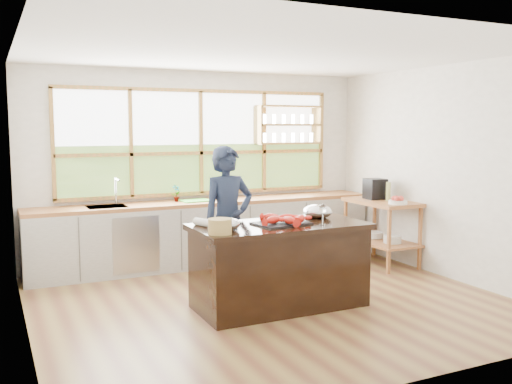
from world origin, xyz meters
TOP-DOWN VIEW (x-y plane):
  - ground_plane at (0.00, 0.00)m, footprint 5.00×5.00m
  - room_shell at (0.02, 0.51)m, footprint 5.02×4.52m
  - back_counter at (-0.02, 1.94)m, footprint 4.90×0.63m
  - right_shelf_unit at (2.19, 0.89)m, footprint 0.62×1.10m
  - island at (0.00, -0.20)m, footprint 1.85×0.90m
  - cook at (-0.31, 0.48)m, footprint 0.66×0.47m
  - potted_plant at (-0.45, 2.00)m, footprint 0.15×0.13m
  - cutting_board at (-0.19, 1.94)m, footprint 0.42×0.33m
  - espresso_machine at (2.19, 1.06)m, footprint 0.28×0.30m
  - wine_bottle at (2.24, 0.83)m, footprint 0.07×0.07m
  - fruit_bowl at (2.14, 0.50)m, footprint 0.25×0.25m
  - slate_board at (0.01, -0.22)m, footprint 0.60×0.47m
  - lobster_pile at (0.03, -0.25)m, footprint 0.52×0.48m
  - mixing_bowl_left at (-0.64, -0.28)m, footprint 0.28×0.28m
  - mixing_bowl_right at (0.58, -0.01)m, footprint 0.33×0.33m
  - wine_glass at (0.37, -0.45)m, footprint 0.08×0.08m
  - wicker_basket at (-0.78, -0.46)m, footprint 0.23×0.23m
  - parchment_roll at (-0.77, -0.02)m, footprint 0.18×0.31m

SIDE VIEW (x-z plane):
  - ground_plane at x=0.00m, z-range 0.00..0.00m
  - island at x=0.00m, z-range 0.00..0.90m
  - back_counter at x=-0.02m, z-range 0.00..0.90m
  - right_shelf_unit at x=2.19m, z-range 0.15..1.05m
  - cook at x=-0.31m, z-range 0.00..1.71m
  - cutting_board at x=-0.19m, z-range 0.90..0.91m
  - slate_board at x=0.01m, z-range 0.90..0.92m
  - parchment_roll at x=-0.77m, z-range 0.90..0.98m
  - fruit_bowl at x=2.14m, z-range 0.89..1.00m
  - lobster_pile at x=0.03m, z-range 0.92..1.00m
  - mixing_bowl_left at x=-0.64m, z-range 0.89..1.03m
  - mixing_bowl_right at x=0.58m, z-range 0.89..1.05m
  - wicker_basket at x=-0.78m, z-range 0.90..1.05m
  - potted_plant at x=-0.45m, z-range 0.90..1.14m
  - wine_bottle at x=2.24m, z-range 0.90..1.16m
  - espresso_machine at x=2.19m, z-range 0.90..1.19m
  - wine_glass at x=0.37m, z-range 0.95..1.17m
  - room_shell at x=0.02m, z-range 0.40..3.11m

